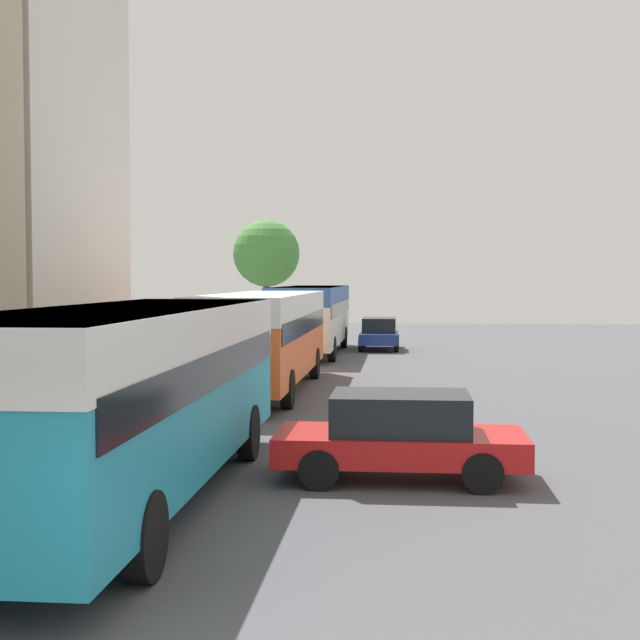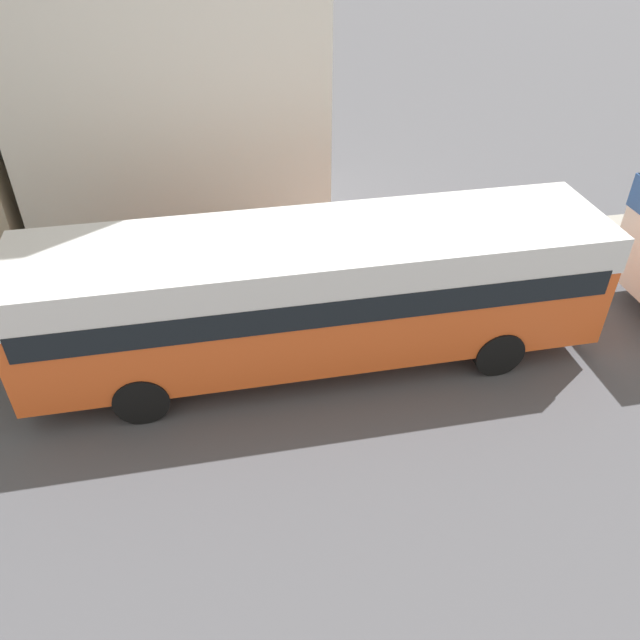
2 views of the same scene
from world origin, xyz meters
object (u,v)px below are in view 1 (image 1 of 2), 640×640
Objects in this scene: bus_third_in_line at (312,310)px; bus_following at (264,327)px; bus_lead at (129,376)px; car_crossing at (379,333)px; car_far_curb at (400,434)px; pedestrian_near_curb at (168,358)px.

bus_following is at bearing -90.37° from bus_third_in_line.
bus_lead is at bearing -89.79° from bus_following.
car_crossing is 1.01× the size of car_far_curb.
pedestrian_near_curb reaches higher than car_far_curb.
bus_third_in_line is 2.75× the size of car_crossing.
bus_third_in_line reaches higher than pedestrian_near_curb.
car_far_curb is (3.98, -11.03, -1.12)m from bus_following.
bus_third_in_line is 24.11m from car_far_curb.
bus_third_in_line is 6.33× the size of pedestrian_near_curb.
car_crossing is at bearing 71.88° from pedestrian_near_curb.
bus_third_in_line reaches higher than bus_following.
bus_lead reaches higher than bus_following.
bus_third_in_line is at bearing -136.95° from car_crossing.
bus_following is at bearing 90.21° from bus_lead.
car_crossing is 26.44m from car_far_curb.
pedestrian_near_curb is (-5.46, -16.67, 0.29)m from car_crossing.
bus_following is (-0.05, 12.96, -0.02)m from bus_lead.
bus_third_in_line is 14.27m from pedestrian_near_curb.
bus_lead is 2.58× the size of car_crossing.
pedestrian_near_curb is (-2.52, -1.27, -0.81)m from bus_following.
pedestrian_near_curb is at bearing 102.39° from bus_lead.
pedestrian_near_curb is at bearing -153.17° from bus_following.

